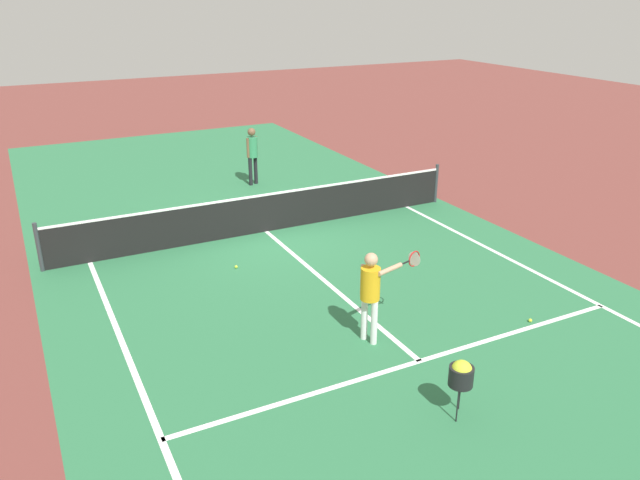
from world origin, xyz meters
TOP-DOWN VIEW (x-y plane):
  - ground_plane at (0.00, 0.00)m, footprint 60.00×60.00m
  - court_surface_inbounds at (0.00, 0.00)m, footprint 10.62×24.40m
  - line_sideline_left at (-4.11, -5.95)m, footprint 0.10×11.89m
  - line_sideline_right at (4.11, -5.95)m, footprint 0.10×11.89m
  - line_service_near at (0.00, -6.40)m, footprint 8.22×0.10m
  - line_center_service at (0.00, -3.20)m, footprint 0.10×6.40m
  - net at (0.00, 0.00)m, footprint 10.20×0.09m
  - player_near at (-0.38, -5.50)m, footprint 1.20×0.41m
  - player_far at (1.17, 3.85)m, footprint 0.39×0.32m
  - ball_hopper at (-0.32, -7.75)m, footprint 0.34×0.34m
  - tennis_ball_near_net at (-1.39, -1.71)m, footprint 0.07×0.07m
  - tennis_ball_mid_court at (2.48, -6.25)m, footprint 0.07×0.07m

SIDE VIEW (x-z plane):
  - ground_plane at x=0.00m, z-range 0.00..0.00m
  - court_surface_inbounds at x=0.00m, z-range 0.00..0.00m
  - line_sideline_left at x=-4.11m, z-range 0.00..0.01m
  - line_sideline_right at x=4.11m, z-range 0.00..0.01m
  - line_service_near at x=0.00m, z-range 0.00..0.01m
  - line_center_service at x=0.00m, z-range 0.00..0.01m
  - tennis_ball_near_net at x=-1.39m, z-range 0.00..0.07m
  - tennis_ball_mid_court at x=2.48m, z-range 0.00..0.07m
  - net at x=0.00m, z-range -0.04..1.03m
  - ball_hopper at x=-0.32m, z-range 0.24..1.11m
  - player_near at x=-0.38m, z-range 0.19..1.79m
  - player_far at x=1.17m, z-range 0.20..1.91m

